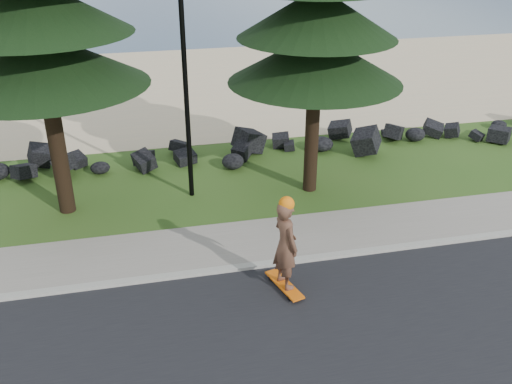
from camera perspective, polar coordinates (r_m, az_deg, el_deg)
ground at (r=14.15m, az=-4.87°, el=-6.03°), size 160.00×160.00×0.00m
kerb at (r=13.38m, az=-4.32°, el=-7.89°), size 160.00×0.20×0.10m
sidewalk at (r=14.30m, az=-4.99°, el=-5.47°), size 160.00×2.00×0.08m
beach_sand at (r=27.45m, az=-9.31°, el=10.29°), size 160.00×15.00×0.01m
seawall_boulders at (r=19.08m, az=-7.30°, el=2.94°), size 60.00×2.40×1.10m
lamp_post at (r=15.49m, az=-7.23°, el=13.48°), size 0.25×0.14×8.14m
skateboarder at (r=12.24m, az=2.96°, el=-5.33°), size 0.68×1.27×2.29m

